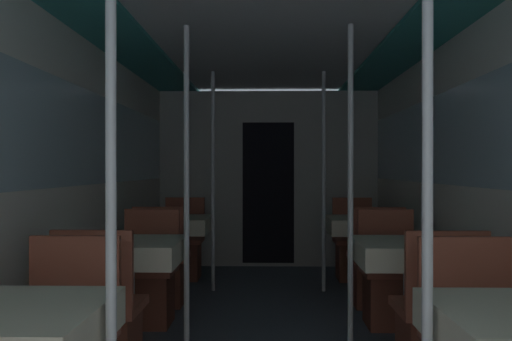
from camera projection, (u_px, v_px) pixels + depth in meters
The scene contains 22 objects.
wall_left at pixel (72, 179), 4.01m from camera, with size 0.05×8.59×2.18m.
wall_right at pixel (467, 179), 3.95m from camera, with size 0.05×8.59×2.18m.
ceiling_panel at pixel (268, 24), 3.98m from camera, with size 2.77×8.59×0.07m.
bulkhead_far at pixel (268, 179), 7.12m from camera, with size 2.71×0.09×2.18m.
support_pole_left_0 at pixel (111, 205), 1.99m from camera, with size 0.04×0.04×2.18m.
dining_table_left_1 at pixel (128, 255), 3.84m from camera, with size 0.72×0.72×0.73m.
chair_left_near_1 at pixel (101, 334), 3.23m from camera, with size 0.44×0.44×0.89m.
chair_left_far_1 at pixel (147, 288), 4.46m from camera, with size 0.44×0.44×0.89m.
support_pole_left_1 at pixel (186, 187), 3.83m from camera, with size 0.04×0.04×2.18m.
dining_table_left_2 at pixel (173, 227), 5.69m from camera, with size 0.72×0.72×0.73m.
chair_left_near_2 at pixel (162, 274), 5.08m from camera, with size 0.44×0.44×0.89m.
chair_left_far_2 at pixel (183, 253), 6.30m from camera, with size 0.44×0.44×0.89m.
support_pole_left_2 at pixel (213, 181), 5.68m from camera, with size 0.04×0.04×2.18m.
support_pole_right_0 at pixel (427, 205), 1.97m from camera, with size 0.04×0.04×2.18m.
dining_table_right_1 at pixel (410, 256), 3.80m from camera, with size 0.72×0.72×0.73m.
chair_right_near_1 at pixel (437, 336), 3.19m from camera, with size 0.44×0.44×0.89m.
chair_right_far_1 at pixel (390, 289), 4.42m from camera, with size 0.44×0.44×0.89m.
support_pole_right_1 at pixel (350, 187), 3.81m from camera, with size 0.04×0.04×2.18m.
dining_table_right_2 at pixel (364, 227), 5.65m from camera, with size 0.72×0.72×0.73m.
chair_right_near_2 at pixel (375, 275), 5.03m from camera, with size 0.44×0.44×0.89m.
chair_right_far_2 at pixel (354, 254), 6.26m from camera, with size 0.44×0.44×0.89m.
support_pole_right_2 at pixel (324, 181), 5.65m from camera, with size 0.04×0.04×2.18m.
Camera 1 is at (0.00, -1.08, 1.22)m, focal length 40.00 mm.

